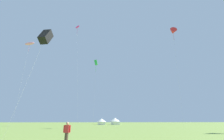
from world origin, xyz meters
name	(u,v)px	position (x,y,z in m)	size (l,w,h in m)	color
kite_pink_parafoil	(30,44)	(-28.42, 50.44, 28.66)	(4.38, 3.21, 29.29)	pink
kite_magenta_parafoil	(77,27)	(-11.38, 48.30, 35.20)	(3.58, 3.00, 35.79)	#E02DA3
kite_green_box	(96,63)	(-4.17, 59.60, 25.49)	(1.59, 1.22, 26.67)	green
kite_red_delta	(173,32)	(22.27, 41.67, 31.41)	(2.74, 2.98, 32.84)	red
kite_black_box	(46,37)	(-11.29, 16.33, 13.56)	(3.12, 3.30, 14.88)	black
person_spectator	(67,134)	(-5.93, 8.37, 0.85)	(0.57, 0.28, 1.73)	#473828
festival_tent_left	(102,121)	(-0.81, 74.26, 1.58)	(4.39, 4.39, 2.85)	white
festival_tent_right	(115,121)	(5.56, 74.26, 1.76)	(4.88, 4.88, 3.17)	white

